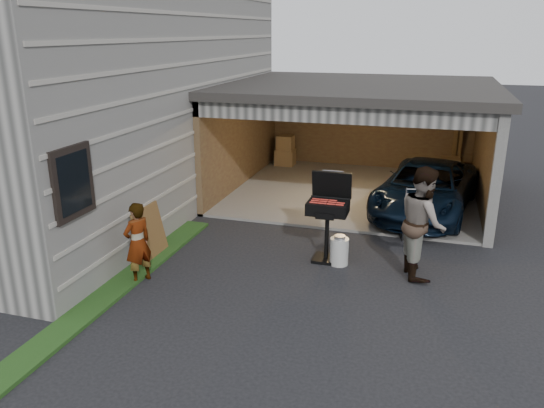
{
  "coord_description": "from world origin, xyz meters",
  "views": [
    {
      "loc": [
        2.61,
        -7.24,
        4.17
      ],
      "look_at": [
        -0.06,
        1.55,
        1.15
      ],
      "focal_mm": 35.0,
      "sensor_mm": 36.0,
      "label": 1
    }
  ],
  "objects": [
    {
      "name": "plywood_panel",
      "position": [
        -2.34,
        1.08,
        0.5
      ],
      "size": [
        0.25,
        0.91,
        1.0
      ],
      "primitive_type": "cube",
      "rotation": [
        0.0,
        -0.21,
        0.0
      ],
      "color": "brown",
      "rests_on": "ground"
    },
    {
      "name": "woman",
      "position": [
        -2.03,
        0.11,
        0.72
      ],
      "size": [
        0.52,
        0.62,
        1.44
      ],
      "primitive_type": "imported",
      "rotation": [
        0.0,
        0.0,
        -1.98
      ],
      "color": "silver",
      "rests_on": "ground"
    },
    {
      "name": "garage",
      "position": [
        0.76,
        6.79,
        1.87
      ],
      "size": [
        6.8,
        6.3,
        2.9
      ],
      "color": "#605E59",
      "rests_on": "ground"
    },
    {
      "name": "house",
      "position": [
        -6.0,
        4.0,
        2.75
      ],
      "size": [
        7.0,
        11.0,
        5.5
      ],
      "primitive_type": "cube",
      "color": "#474744",
      "rests_on": "ground"
    },
    {
      "name": "groundcover_strip",
      "position": [
        -2.25,
        -1.0,
        0.03
      ],
      "size": [
        0.5,
        8.0,
        0.06
      ],
      "primitive_type": "cube",
      "color": "#193814",
      "rests_on": "ground"
    },
    {
      "name": "bbq_grill",
      "position": [
        0.9,
        1.96,
        0.99
      ],
      "size": [
        0.75,
        0.66,
        1.67
      ],
      "color": "black",
      "rests_on": "ground"
    },
    {
      "name": "propane_tank",
      "position": [
        1.16,
        1.81,
        0.26
      ],
      "size": [
        0.42,
        0.42,
        0.52
      ],
      "primitive_type": "cylinder",
      "rotation": [
        0.0,
        0.0,
        0.28
      ],
      "color": "silver",
      "rests_on": "ground"
    },
    {
      "name": "hand_truck",
      "position": [
        2.39,
        3.47,
        0.21
      ],
      "size": [
        0.48,
        0.4,
        1.11
      ],
      "rotation": [
        0.0,
        0.0,
        0.18
      ],
      "color": "gray",
      "rests_on": "ground"
    },
    {
      "name": "ground",
      "position": [
        0.0,
        0.0,
        0.0
      ],
      "size": [
        80.0,
        80.0,
        0.0
      ],
      "primitive_type": "plane",
      "color": "black",
      "rests_on": "ground"
    },
    {
      "name": "man",
      "position": [
        2.6,
        1.81,
        0.99
      ],
      "size": [
        0.98,
        1.13,
        1.98
      ],
      "primitive_type": "imported",
      "rotation": [
        0.0,
        0.0,
        1.84
      ],
      "color": "#4E251E",
      "rests_on": "ground"
    },
    {
      "name": "minivan",
      "position": [
        2.6,
        5.2,
        0.59
      ],
      "size": [
        2.6,
        4.49,
        1.18
      ],
      "primitive_type": "imported",
      "rotation": [
        0.0,
        0.0,
        -0.16
      ],
      "color": "black",
      "rests_on": "ground"
    }
  ]
}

